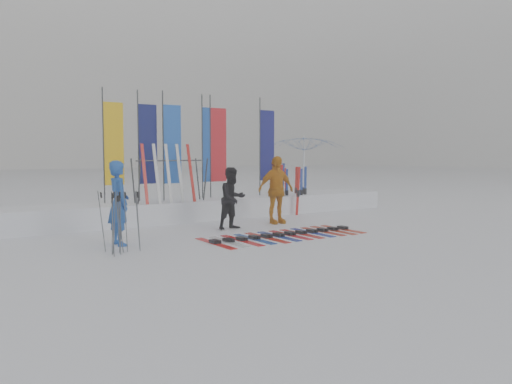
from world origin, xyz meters
TOP-DOWN VIEW (x-y plane):
  - ground at (0.00, 0.00)m, footprint 120.00×120.00m
  - snow_bank at (0.00, 4.60)m, footprint 14.00×1.60m
  - person_blue at (-3.37, 1.54)m, footprint 0.44×0.67m
  - person_black at (-0.14, 2.19)m, footprint 0.87×0.72m
  - person_yellow at (1.43, 2.44)m, footprint 1.15×0.53m
  - tent_canopy at (5.47, 6.16)m, footprint 3.84×3.87m
  - ski_row at (0.32, 0.56)m, footprint 3.96×1.69m
  - pole_cluster at (-3.62, 0.71)m, footprint 0.81×0.70m
  - feather_flags at (-0.08, 4.80)m, footprint 5.65×0.30m
  - ski_rack at (-1.02, 4.20)m, footprint 2.04×0.80m
  - upright_skis at (3.28, 4.20)m, footprint 1.59×1.20m

SIDE VIEW (x-z plane):
  - ground at x=0.00m, z-range 0.00..0.00m
  - ski_row at x=0.32m, z-range 0.00..0.07m
  - snow_bank at x=0.00m, z-range 0.00..0.60m
  - pole_cluster at x=-3.62m, z-range -0.02..1.24m
  - upright_skis at x=3.28m, z-range -0.06..1.63m
  - person_black at x=-0.14m, z-range 0.00..1.62m
  - person_blue at x=-3.37m, z-range 0.00..1.83m
  - person_yellow at x=1.43m, z-range 0.00..1.91m
  - tent_canopy at x=5.47m, z-range 0.00..2.74m
  - ski_rack at x=-1.02m, z-range 0.77..2.00m
  - feather_flags at x=-0.08m, z-range 0.64..3.84m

